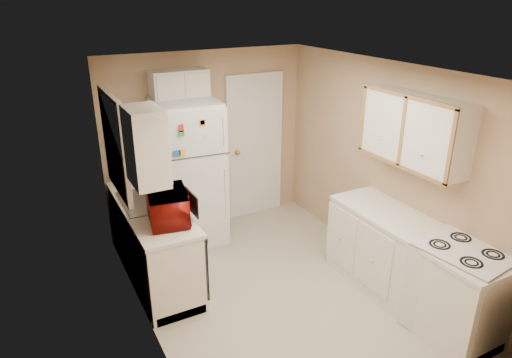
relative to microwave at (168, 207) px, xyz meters
name	(u,v)px	position (x,y,z in m)	size (l,w,h in m)	color
floor	(277,290)	(1.02, -0.47, -1.05)	(3.80, 3.80, 0.00)	beige
ceiling	(282,71)	(1.02, -0.47, 1.35)	(3.80, 3.80, 0.00)	white
wall_left	(142,221)	(-0.38, -0.47, 0.15)	(3.80, 3.80, 0.00)	tan
wall_right	(384,168)	(2.42, -0.47, 0.15)	(3.80, 3.80, 0.00)	tan
wall_back	(208,141)	(1.02, 1.43, 0.15)	(2.80, 2.80, 0.00)	tan
wall_front	(423,291)	(1.02, -2.37, 0.15)	(2.80, 2.80, 0.00)	tan
left_counter	(154,242)	(-0.08, 0.43, -0.60)	(0.60, 1.80, 0.90)	silver
dishwasher	(197,257)	(0.21, -0.17, -0.56)	(0.03, 0.58, 0.72)	black
sink	(147,204)	(-0.08, 0.58, -0.19)	(0.54, 0.74, 0.16)	gray
microwave	(168,207)	(0.00, 0.00, 0.00)	(0.32, 0.57, 0.38)	maroon
soap_bottle	(129,177)	(-0.13, 1.12, -0.05)	(0.07, 0.08, 0.17)	silver
window_blinds	(116,144)	(-0.34, 0.58, 0.55)	(0.10, 0.98, 1.08)	silver
upper_cabinet_left	(146,147)	(-0.23, -0.25, 0.75)	(0.30, 0.45, 0.70)	silver
refrigerator	(189,174)	(0.59, 1.03, -0.11)	(0.77, 0.75, 1.88)	silver
cabinet_over_fridge	(179,86)	(0.62, 1.28, 0.95)	(0.70, 0.30, 0.40)	silver
interior_door	(255,147)	(1.72, 1.39, -0.03)	(0.86, 0.06, 2.08)	silver
right_counter	(408,265)	(2.12, -1.27, -0.60)	(0.60, 2.00, 0.90)	silver
stove	(457,292)	(2.17, -1.84, -0.58)	(0.62, 0.77, 0.93)	silver
upper_cabinet_right	(414,130)	(2.27, -0.97, 0.75)	(0.30, 1.20, 0.70)	silver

